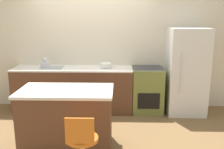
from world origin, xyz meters
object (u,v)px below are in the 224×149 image
Objects in this scene: stool_chair at (82,149)px; oven_range at (147,90)px; kettle at (45,63)px; mixing_bowl at (106,65)px; refrigerator at (186,71)px.

oven_range is at bearing 65.65° from stool_chair.
oven_range reaches higher than stool_chair.
kettle is 1.24m from mixing_bowl.
mixing_bowl is (1.24, 0.00, -0.03)m from kettle.
stool_chair is 3.66× the size of mixing_bowl.
kettle is at bearing 115.29° from stool_chair.
refrigerator is at bearing -2.94° from oven_range.
mixing_bowl reaches higher than oven_range.
kettle is 0.88× the size of mixing_bowl.
oven_range is at bearing 177.06° from refrigerator.
mixing_bowl is at bearing 178.49° from oven_range.
mixing_bowl is at bearing 85.67° from stool_chair.
kettle reaches higher than oven_range.
stool_chair is at bearing -64.71° from kettle.
refrigerator is (0.76, -0.04, 0.40)m from oven_range.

